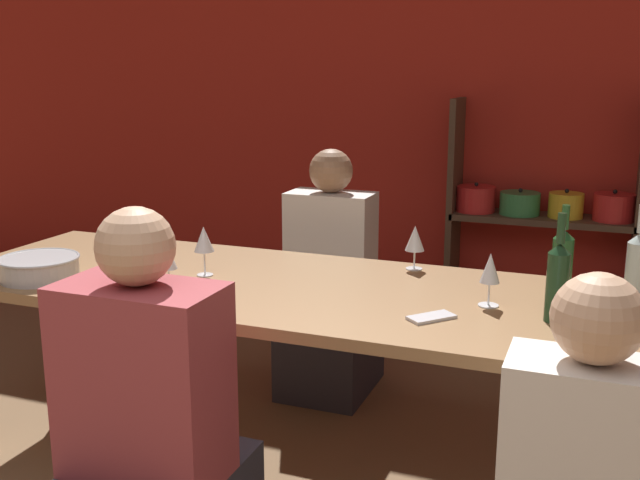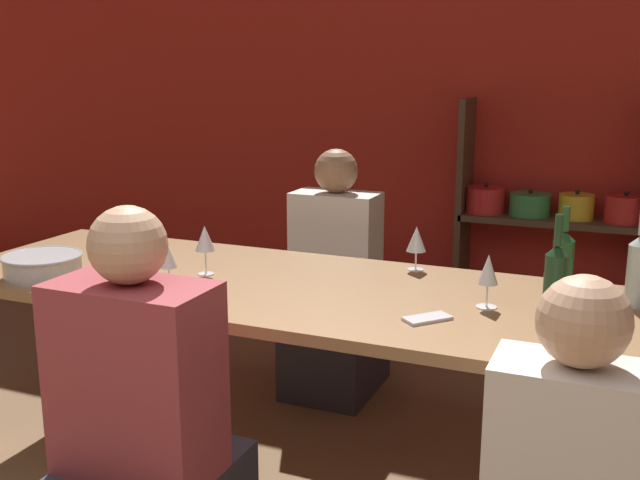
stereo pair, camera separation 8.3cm
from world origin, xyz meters
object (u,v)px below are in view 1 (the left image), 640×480
object	(u,v)px
wine_glass_empty_a	(147,226)
cell_phone	(431,317)
wine_glass_red_c	(490,270)
shelf_unit	(539,252)
mixing_bowl	(39,267)
wine_bottle_amber	(638,266)
wine_bottle_green	(558,280)
person_near_b	(148,474)
person_far_a	(331,305)
wine_glass_red_a	(204,241)
wine_glass_red_b	(415,240)
wine_glass_red_e	(135,248)
wine_bottle_dark	(562,261)
dining_table	(310,308)
wine_glass_red_d	(168,260)

from	to	relation	value
wine_glass_empty_a	cell_phone	distance (m)	1.31
wine_glass_red_c	shelf_unit	bearing A→B (deg)	89.96
mixing_bowl	wine_bottle_amber	bearing A→B (deg)	13.25
wine_bottle_green	wine_bottle_amber	bearing A→B (deg)	50.82
person_near_b	person_far_a	bearing A→B (deg)	91.98
mixing_bowl	wine_glass_red_a	bearing A→B (deg)	25.48
wine_glass_red_b	wine_glass_red_e	size ratio (longest dim) A/B	1.05
cell_phone	wine_bottle_amber	bearing A→B (deg)	34.18
shelf_unit	wine_glass_red_a	distance (m)	2.26
wine_glass_empty_a	wine_bottle_dark	bearing A→B (deg)	2.35
wine_glass_red_a	wine_bottle_amber	bearing A→B (deg)	8.39
wine_glass_red_a	person_near_b	size ratio (longest dim) A/B	0.16
mixing_bowl	wine_bottle_green	size ratio (longest dim) A/B	0.86
mixing_bowl	wine_bottle_dark	world-z (taller)	wine_bottle_dark
wine_glass_red_e	person_near_b	size ratio (longest dim) A/B	0.14
wine_glass_red_c	wine_glass_empty_a	size ratio (longest dim) A/B	0.97
wine_bottle_green	person_near_b	bearing A→B (deg)	-144.78
mixing_bowl	person_near_b	size ratio (longest dim) A/B	0.25
dining_table	mixing_bowl	bearing A→B (deg)	-164.50
wine_bottle_dark	shelf_unit	bearing A→B (deg)	96.91
dining_table	wine_glass_red_e	size ratio (longest dim) A/B	17.04
person_far_a	wine_bottle_amber	bearing A→B (deg)	155.02
person_near_b	wine_glass_red_a	bearing A→B (deg)	107.89
wine_glass_red_a	wine_glass_red_c	world-z (taller)	wine_glass_red_a
mixing_bowl	wine_glass_empty_a	world-z (taller)	wine_glass_empty_a
wine_bottle_dark	person_far_a	distance (m)	1.33
wine_bottle_amber	cell_phone	size ratio (longest dim) A/B	2.10
mixing_bowl	wine_glass_red_a	size ratio (longest dim) A/B	1.56
wine_glass_red_c	wine_glass_red_d	world-z (taller)	wine_glass_red_c
mixing_bowl	wine_bottle_amber	size ratio (longest dim) A/B	0.89
shelf_unit	wine_glass_red_e	bearing A→B (deg)	-121.99
wine_glass_red_b	wine_glass_red_c	xyz separation A→B (m)	(0.34, -0.36, 0.00)
wine_glass_red_a	person_near_b	world-z (taller)	person_near_b
mixing_bowl	wine_glass_red_a	xyz separation A→B (m)	(0.55, 0.26, 0.09)
mixing_bowl	wine_glass_red_a	distance (m)	0.62
dining_table	wine_glass_red_e	bearing A→B (deg)	-169.68
wine_bottle_amber	wine_glass_red_a	xyz separation A→B (m)	(-1.51, -0.22, 0.01)
wine_glass_red_d	person_far_a	distance (m)	1.14
wine_bottle_dark	wine_glass_red_c	world-z (taller)	wine_bottle_dark
wine_bottle_green	wine_glass_red_a	xyz separation A→B (m)	(-1.28, 0.06, 0.00)
wine_bottle_amber	wine_glass_red_b	size ratio (longest dim) A/B	1.92
wine_glass_red_d	wine_glass_red_e	xyz separation A→B (m)	(-0.19, 0.08, 0.01)
wine_glass_red_b	wine_glass_empty_a	world-z (taller)	wine_glass_empty_a
dining_table	person_near_b	world-z (taller)	person_near_b
wine_glass_red_a	wine_glass_red_e	world-z (taller)	wine_glass_red_a
wine_glass_red_c	wine_glass_red_e	xyz separation A→B (m)	(-1.29, -0.13, -0.01)
wine_glass_red_b	cell_phone	size ratio (longest dim) A/B	1.09
shelf_unit	wine_glass_red_b	bearing A→B (deg)	-102.29
wine_glass_red_c	dining_table	bearing A→B (deg)	-179.44
person_far_a	person_near_b	bearing A→B (deg)	91.98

